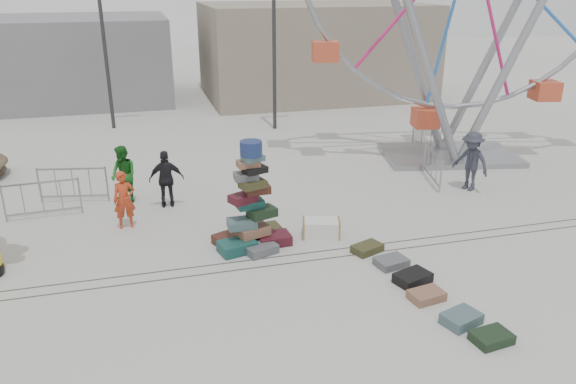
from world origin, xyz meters
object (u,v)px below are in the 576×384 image
object	(u,v)px
steamer_trunk	(321,228)
barricade_wheel_back	(431,137)
lamp_post_left	(104,25)
barricade_dummy_c	(73,185)
suitcase_tower	(251,217)
barricade_wheel_front	(432,166)
barricade_dummy_b	(42,199)
pedestrian_green	(124,175)
pedestrian_grey	(471,161)
pedestrian_black	(167,179)
lamp_post_right	(276,25)
pedestrian_red	(124,200)

from	to	relation	value
steamer_trunk	barricade_wheel_back	bearing A→B (deg)	59.70
lamp_post_left	barricade_dummy_c	world-z (taller)	lamp_post_left
suitcase_tower	barricade_wheel_front	distance (m)	7.36
steamer_trunk	barricade_wheel_back	size ratio (longest dim) A/B	0.48
barricade_dummy_b	barricade_wheel_front	size ratio (longest dim) A/B	1.00
barricade_wheel_front	steamer_trunk	bearing A→B (deg)	135.31
pedestrian_green	pedestrian_grey	bearing A→B (deg)	46.67
pedestrian_green	barricade_dummy_b	bearing A→B (deg)	-109.60
barricade_dummy_b	pedestrian_grey	size ratio (longest dim) A/B	1.05
suitcase_tower	pedestrian_black	distance (m)	3.67
steamer_trunk	pedestrian_black	bearing A→B (deg)	155.95
suitcase_tower	barricade_wheel_back	world-z (taller)	suitcase_tower
pedestrian_green	pedestrian_black	size ratio (longest dim) A/B	1.02
barricade_wheel_front	pedestrian_black	world-z (taller)	pedestrian_black
lamp_post_right	suitcase_tower	distance (m)	12.26
pedestrian_red	pedestrian_green	distance (m)	1.86
barricade_wheel_back	pedestrian_red	size ratio (longest dim) A/B	1.25
lamp_post_right	barricade_dummy_c	distance (m)	11.31
barricade_wheel_front	barricade_wheel_back	world-z (taller)	same
barricade_wheel_back	lamp_post_right	bearing A→B (deg)	-149.98
pedestrian_green	pedestrian_grey	distance (m)	10.75
barricade_dummy_b	barricade_wheel_front	world-z (taller)	same
suitcase_tower	pedestrian_black	bearing A→B (deg)	109.71
pedestrian_green	pedestrian_grey	size ratio (longest dim) A/B	0.92
barricade_wheel_back	pedestrian_black	size ratio (longest dim) A/B	1.16
lamp_post_right	barricade_wheel_front	world-z (taller)	lamp_post_right
barricade_dummy_b	barricade_dummy_c	world-z (taller)	same
steamer_trunk	pedestrian_red	distance (m)	5.35
barricade_wheel_back	pedestrian_red	bearing A→B (deg)	-85.12
lamp_post_right	pedestrian_green	bearing A→B (deg)	-131.70
pedestrian_red	pedestrian_grey	bearing A→B (deg)	-5.86
pedestrian_red	barricade_wheel_back	bearing A→B (deg)	14.19
pedestrian_red	barricade_wheel_front	bearing A→B (deg)	-0.25
barricade_wheel_front	pedestrian_black	bearing A→B (deg)	102.55
barricade_dummy_b	pedestrian_black	size ratio (longest dim) A/B	1.16
pedestrian_red	pedestrian_grey	world-z (taller)	pedestrian_grey
barricade_dummy_c	pedestrian_green	world-z (taller)	pedestrian_green
lamp_post_right	barricade_wheel_front	distance (m)	9.61
lamp_post_right	suitcase_tower	bearing A→B (deg)	-107.19
pedestrian_red	pedestrian_green	world-z (taller)	pedestrian_green
barricade_dummy_b	barricade_wheel_front	xyz separation A→B (m)	(12.05, -0.21, 0.00)
barricade_dummy_b	pedestrian_black	world-z (taller)	pedestrian_black
steamer_trunk	pedestrian_grey	bearing A→B (deg)	36.06
barricade_dummy_b	pedestrian_green	bearing A→B (deg)	11.13
barricade_wheel_front	suitcase_tower	bearing A→B (deg)	127.65
barricade_wheel_back	pedestrian_green	world-z (taller)	pedestrian_green
suitcase_tower	lamp_post_right	bearing A→B (deg)	61.59
barricade_dummy_c	pedestrian_green	distance (m)	1.61
lamp_post_left	barricade_wheel_front	world-z (taller)	lamp_post_left
pedestrian_red	pedestrian_black	world-z (taller)	pedestrian_black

